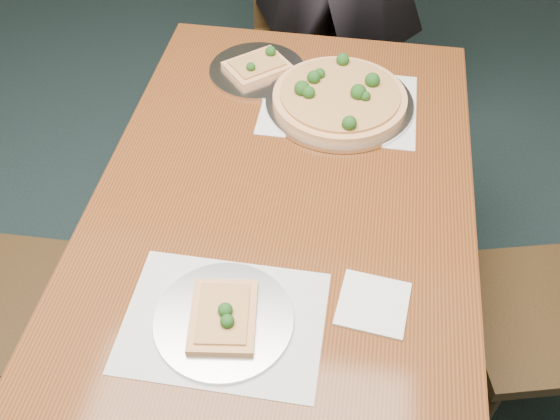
# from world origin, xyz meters

# --- Properties ---
(dining_table) EXTENTS (0.90, 1.50, 0.75)m
(dining_table) POSITION_xyz_m (0.21, 0.34, 0.66)
(dining_table) COLOR #522610
(dining_table) RESTS_ON ground
(chair_far) EXTENTS (0.50, 0.50, 0.91)m
(chair_far) POSITION_xyz_m (0.14, 1.50, 0.52)
(chair_far) COLOR black
(chair_far) RESTS_ON ground
(placemat_main) EXTENTS (0.42, 0.32, 0.00)m
(placemat_main) POSITION_xyz_m (0.31, 0.76, 0.75)
(placemat_main) COLOR white
(placemat_main) RESTS_ON dining_table
(placemat_near) EXTENTS (0.40, 0.30, 0.00)m
(placemat_near) POSITION_xyz_m (0.15, 0.03, 0.75)
(placemat_near) COLOR white
(placemat_near) RESTS_ON dining_table
(pizza_pan) EXTENTS (0.41, 0.41, 0.07)m
(pizza_pan) POSITION_xyz_m (0.31, 0.76, 0.77)
(pizza_pan) COLOR silver
(pizza_pan) RESTS_ON dining_table
(slice_plate_near) EXTENTS (0.28, 0.28, 0.06)m
(slice_plate_near) POSITION_xyz_m (0.15, 0.03, 0.76)
(slice_plate_near) COLOR silver
(slice_plate_near) RESTS_ON dining_table
(slice_plate_far) EXTENTS (0.28, 0.28, 0.06)m
(slice_plate_far) POSITION_xyz_m (0.06, 0.87, 0.76)
(slice_plate_far) COLOR silver
(slice_plate_far) RESTS_ON dining_table
(napkin) EXTENTS (0.15, 0.15, 0.01)m
(napkin) POSITION_xyz_m (0.44, 0.11, 0.75)
(napkin) COLOR white
(napkin) RESTS_ON dining_table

